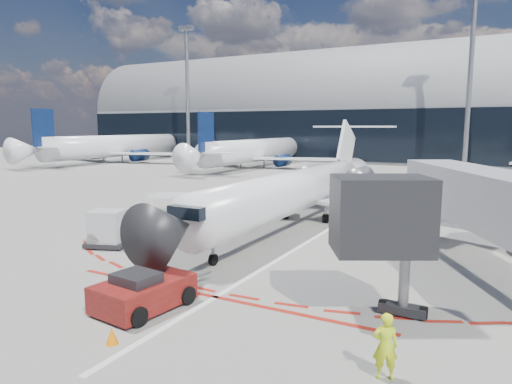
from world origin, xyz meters
The scene contains 15 objects.
ground centered at (0.00, 0.00, 0.00)m, with size 260.00×260.00×0.00m, color gray.
apron_centerline centered at (0.00, 2.00, 0.01)m, with size 0.25×40.00×0.01m, color silver.
apron_stop_bar centered at (0.00, -11.50, 0.01)m, with size 14.00×0.25×0.01m, color maroon.
terminal_building centered at (0.00, 64.97, 8.52)m, with size 150.00×24.15×24.00m.
jet_bridge centered at (9.79, -3.01, 3.01)m, with size 10.03×15.20×4.90m.
light_mast_west centered at (-45.00, 48.00, 12.50)m, with size 0.70×0.70×25.00m, color slate.
light_mast_centre centered at (5.00, 48.00, 12.50)m, with size 0.70×0.70×25.00m, color slate.
regional_jet centered at (-2.35, 2.31, 2.39)m, with size 23.15×28.55×7.15m.
pushback_tug centered at (-1.71, -13.65, 0.63)m, with size 2.67×5.54×1.42m.
ramp_worker centered at (7.08, -14.27, 0.91)m, with size 0.66×0.43×1.82m, color #CEEA18.
uld_container centered at (-9.34, -7.91, 1.00)m, with size 2.63×2.42×2.02m.
safety_cone_left centered at (-5.22, -6.09, 0.23)m, with size 0.33×0.33×0.46m, color orange.
safety_cone_right centered at (-0.67, -16.23, 0.27)m, with size 0.39×0.39×0.54m, color orange.
bg_airliner_0 centered at (-53.89, 37.52, 5.82)m, with size 35.98×38.10×11.64m, color white, non-canonical shape.
bg_airliner_1 centered at (-25.61, 39.66, 5.30)m, with size 32.75×34.68×10.60m, color white, non-canonical shape.
Camera 1 is at (9.36, -25.73, 6.58)m, focal length 32.00 mm.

